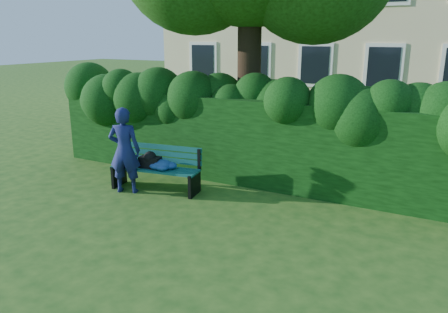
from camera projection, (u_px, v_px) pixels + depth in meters
The scene contains 4 objects.
ground at pixel (208, 217), 7.57m from camera, with size 80.00×80.00×0.00m, color #235019.
hedge at pixel (260, 141), 9.20m from camera, with size 10.00×1.00×1.80m.
park_bench at pixel (157, 166), 8.81m from camera, with size 1.88×0.81×0.89m.
man_reading at pixel (125, 150), 8.59m from camera, with size 0.63×0.41×1.72m, color navy.
Camera 1 is at (3.56, -6.05, 3.04)m, focal length 35.00 mm.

